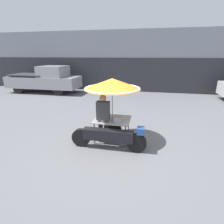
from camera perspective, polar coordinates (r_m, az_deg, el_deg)
name	(u,v)px	position (r m, az deg, el deg)	size (l,w,h in m)	color
ground_plane	(111,145)	(5.40, -0.26, -10.78)	(36.00, 36.00, 0.00)	slate
shopfront_building	(137,61)	(13.99, 8.03, 16.07)	(28.00, 2.06, 4.27)	gray
vendor_motorcycle_cart	(112,95)	(5.16, -0.03, 5.54)	(2.19, 1.68, 1.96)	black
vendor_person	(103,117)	(5.27, -2.90, -1.49)	(0.38, 0.22, 1.51)	#4C473D
pickup_truck	(45,80)	(13.50, -20.89, 9.82)	(5.09, 1.84, 1.87)	black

